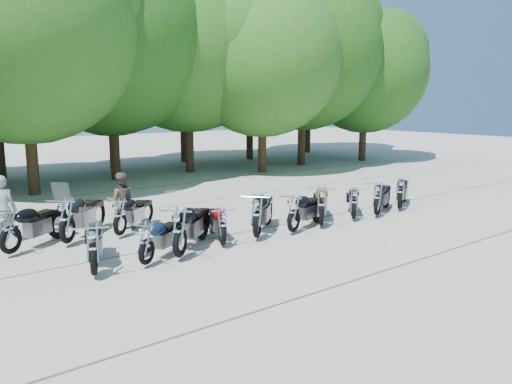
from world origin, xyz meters
TOP-DOWN VIEW (x-y plane):
  - ground at (0.00, 0.00)m, footprint 90.00×90.00m
  - tree_3 at (-3.57, 11.24)m, footprint 8.70×8.70m
  - tree_4 at (0.54, 13.09)m, footprint 9.13×9.13m
  - tree_5 at (4.61, 13.20)m, footprint 9.04×9.04m
  - tree_6 at (7.55, 10.82)m, footprint 8.00×8.00m
  - tree_7 at (11.20, 11.78)m, footprint 8.79×8.79m
  - tree_8 at (15.83, 11.20)m, footprint 7.53×7.53m
  - tree_12 at (1.80, 16.47)m, footprint 7.88×7.88m
  - tree_13 at (6.69, 17.47)m, footprint 8.31×8.31m
  - tree_14 at (10.68, 16.09)m, footprint 8.02×8.02m
  - tree_15 at (16.61, 17.02)m, footprint 9.67×9.67m
  - motorcycle_0 at (-5.08, 0.39)m, footprint 1.53×2.41m
  - motorcycle_1 at (-3.91, 0.37)m, footprint 2.05×1.64m
  - motorcycle_2 at (-3.08, 0.36)m, footprint 2.37×2.24m
  - motorcycle_3 at (-1.73, 0.64)m, footprint 1.36×2.12m
  - motorcycle_4 at (-0.64, 0.62)m, footprint 2.35×2.23m
  - motorcycle_5 at (0.53, 0.49)m, footprint 2.32×1.42m
  - motorcycle_6 at (1.66, 0.54)m, footprint 2.26×2.25m
  - motorcycle_7 at (3.04, 0.54)m, footprint 1.98×1.89m
  - motorcycle_8 at (4.00, 0.40)m, footprint 2.33×1.70m
  - motorcycle_9 at (5.38, 0.57)m, footprint 2.33×1.80m
  - motorcycle_10 at (-6.11, 3.04)m, footprint 2.32×1.95m
  - motorcycle_11 at (-4.77, 3.12)m, footprint 2.26×2.31m
  - motorcycle_12 at (-3.41, 3.06)m, footprint 2.11×1.87m
  - rider_0 at (-5.98, 4.41)m, footprint 0.77×0.65m
  - rider_1 at (-3.01, 3.91)m, footprint 0.97×0.86m

SIDE VIEW (x-z plane):
  - ground at x=0.00m, z-range 0.00..0.00m
  - motorcycle_3 at x=-1.73m, z-range 0.00..1.15m
  - motorcycle_1 at x=-3.91m, z-range 0.00..1.16m
  - motorcycle_7 at x=3.04m, z-range 0.00..1.19m
  - motorcycle_12 at x=-3.41m, z-range 0.00..1.23m
  - motorcycle_5 at x=0.53m, z-range 0.00..1.26m
  - motorcycle_8 at x=4.00m, z-range 0.00..1.29m
  - motorcycle_9 at x=5.38m, z-range 0.00..1.30m
  - motorcycle_0 at x=-5.08m, z-range 0.00..1.31m
  - motorcycle_10 at x=-6.11m, z-range 0.00..1.32m
  - motorcycle_6 at x=1.66m, z-range 0.00..1.38m
  - motorcycle_11 at x=-4.77m, z-range 0.00..1.40m
  - motorcycle_4 at x=-0.64m, z-range 0.00..1.41m
  - motorcycle_2 at x=-3.08m, z-range 0.00..1.41m
  - rider_1 at x=-3.01m, z-range 0.00..1.65m
  - rider_0 at x=-5.98m, z-range 0.00..1.78m
  - tree_8 at x=15.83m, z-range 0.85..10.10m
  - tree_12 at x=1.80m, z-range 0.89..10.56m
  - tree_6 at x=7.55m, z-range 0.90..10.72m
  - tree_14 at x=10.68m, z-range 0.91..10.75m
  - tree_13 at x=6.69m, z-range 0.94..11.14m
  - tree_3 at x=-3.57m, z-range 0.98..11.66m
  - tree_7 at x=11.20m, z-range 0.99..11.79m
  - tree_5 at x=4.61m, z-range 1.02..12.12m
  - tree_4 at x=0.54m, z-range 1.03..12.24m
  - tree_15 at x=16.61m, z-range 1.09..12.96m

